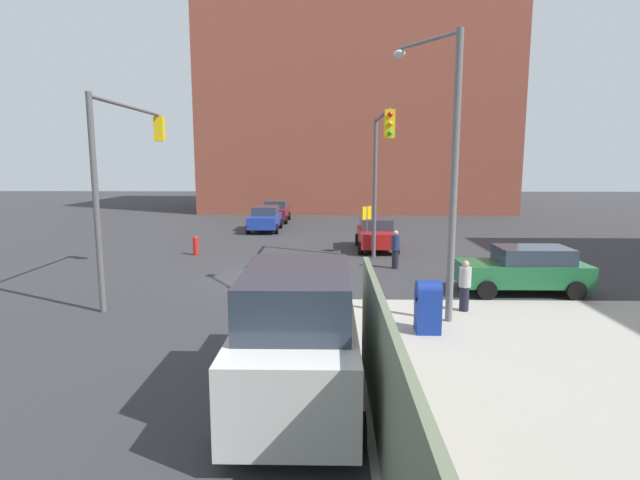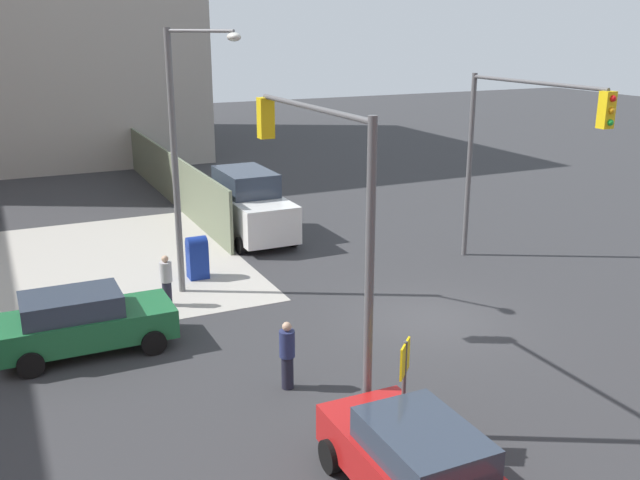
{
  "view_description": "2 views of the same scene",
  "coord_description": "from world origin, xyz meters",
  "px_view_note": "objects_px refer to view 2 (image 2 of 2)",
  "views": [
    {
      "loc": [
        19.03,
        2.39,
        4.49
      ],
      "look_at": [
        1.47,
        2.04,
        1.76
      ],
      "focal_mm": 28.0,
      "sensor_mm": 36.0,
      "label": 1
    },
    {
      "loc": [
        -15.72,
        10.81,
        8.04
      ],
      "look_at": [
        1.55,
        2.71,
        2.29
      ],
      "focal_mm": 40.0,
      "sensor_mm": 36.0,
      "label": 2
    }
  ],
  "objects_px": {
    "traffic_signal_nw_corner": "(320,192)",
    "van_white_delivery": "(249,205)",
    "traffic_signal_se_corner": "(518,136)",
    "coupe_green": "(84,321)",
    "pedestrian_crossing": "(287,354)",
    "street_lamp_corner": "(183,144)",
    "mailbox_blue": "(197,256)",
    "hatchback_red": "(414,461)",
    "pedestrian_waiting": "(166,280)"
  },
  "relations": [
    {
      "from": "pedestrian_crossing",
      "to": "pedestrian_waiting",
      "type": "distance_m",
      "value": 6.33
    },
    {
      "from": "hatchback_red",
      "to": "pedestrian_crossing",
      "type": "distance_m",
      "value": 4.78
    },
    {
      "from": "traffic_signal_se_corner",
      "to": "street_lamp_corner",
      "type": "height_order",
      "value": "street_lamp_corner"
    },
    {
      "from": "street_lamp_corner",
      "to": "traffic_signal_se_corner",
      "type": "bearing_deg",
      "value": -105.52
    },
    {
      "from": "traffic_signal_se_corner",
      "to": "pedestrian_crossing",
      "type": "bearing_deg",
      "value": 112.85
    },
    {
      "from": "mailbox_blue",
      "to": "coupe_green",
      "type": "xyz_separation_m",
      "value": [
        -4.22,
        4.15,
        0.08
      ]
    },
    {
      "from": "coupe_green",
      "to": "pedestrian_crossing",
      "type": "height_order",
      "value": "pedestrian_crossing"
    },
    {
      "from": "traffic_signal_se_corner",
      "to": "mailbox_blue",
      "type": "xyz_separation_m",
      "value": [
        4.11,
        9.5,
        -3.91
      ]
    },
    {
      "from": "van_white_delivery",
      "to": "hatchback_red",
      "type": "bearing_deg",
      "value": 169.85
    },
    {
      "from": "pedestrian_waiting",
      "to": "street_lamp_corner",
      "type": "bearing_deg",
      "value": -24.98
    },
    {
      "from": "traffic_signal_nw_corner",
      "to": "pedestrian_crossing",
      "type": "height_order",
      "value": "traffic_signal_nw_corner"
    },
    {
      "from": "traffic_signal_nw_corner",
      "to": "traffic_signal_se_corner",
      "type": "relative_size",
      "value": 1.0
    },
    {
      "from": "mailbox_blue",
      "to": "van_white_delivery",
      "type": "xyz_separation_m",
      "value": [
        3.86,
        -3.2,
        0.52
      ]
    },
    {
      "from": "van_white_delivery",
      "to": "traffic_signal_se_corner",
      "type": "bearing_deg",
      "value": -141.68
    },
    {
      "from": "coupe_green",
      "to": "street_lamp_corner",
      "type": "bearing_deg",
      "value": -50.65
    },
    {
      "from": "hatchback_red",
      "to": "traffic_signal_se_corner",
      "type": "bearing_deg",
      "value": -46.46
    },
    {
      "from": "coupe_green",
      "to": "traffic_signal_se_corner",
      "type": "bearing_deg",
      "value": -89.54
    },
    {
      "from": "hatchback_red",
      "to": "pedestrian_crossing",
      "type": "height_order",
      "value": "pedestrian_crossing"
    },
    {
      "from": "traffic_signal_nw_corner",
      "to": "pedestrian_waiting",
      "type": "relative_size",
      "value": 4.13
    },
    {
      "from": "street_lamp_corner",
      "to": "mailbox_blue",
      "type": "bearing_deg",
      "value": -24.53
    },
    {
      "from": "street_lamp_corner",
      "to": "hatchback_red",
      "type": "xyz_separation_m",
      "value": [
        -11.65,
        -0.79,
        -3.86
      ]
    },
    {
      "from": "street_lamp_corner",
      "to": "van_white_delivery",
      "type": "xyz_separation_m",
      "value": [
        5.17,
        -3.8,
        -3.42
      ]
    },
    {
      "from": "pedestrian_crossing",
      "to": "traffic_signal_se_corner",
      "type": "bearing_deg",
      "value": 42.45
    },
    {
      "from": "mailbox_blue",
      "to": "hatchback_red",
      "type": "xyz_separation_m",
      "value": [
        -12.96,
        -0.19,
        0.08
      ]
    },
    {
      "from": "street_lamp_corner",
      "to": "van_white_delivery",
      "type": "relative_size",
      "value": 1.48
    },
    {
      "from": "traffic_signal_nw_corner",
      "to": "traffic_signal_se_corner",
      "type": "distance_m",
      "value": 10.01
    },
    {
      "from": "street_lamp_corner",
      "to": "hatchback_red",
      "type": "height_order",
      "value": "street_lamp_corner"
    },
    {
      "from": "mailbox_blue",
      "to": "coupe_green",
      "type": "height_order",
      "value": "coupe_green"
    },
    {
      "from": "traffic_signal_se_corner",
      "to": "van_white_delivery",
      "type": "relative_size",
      "value": 1.2
    },
    {
      "from": "traffic_signal_nw_corner",
      "to": "pedestrian_waiting",
      "type": "bearing_deg",
      "value": 17.11
    },
    {
      "from": "street_lamp_corner",
      "to": "pedestrian_crossing",
      "type": "xyz_separation_m",
      "value": [
        -6.89,
        -0.4,
        -3.85
      ]
    },
    {
      "from": "hatchback_red",
      "to": "van_white_delivery",
      "type": "xyz_separation_m",
      "value": [
        16.82,
        -3.01,
        0.44
      ]
    },
    {
      "from": "traffic_signal_se_corner",
      "to": "van_white_delivery",
      "type": "bearing_deg",
      "value": 38.32
    },
    {
      "from": "street_lamp_corner",
      "to": "pedestrian_crossing",
      "type": "bearing_deg",
      "value": -176.7
    },
    {
      "from": "mailbox_blue",
      "to": "hatchback_red",
      "type": "bearing_deg",
      "value": -179.16
    },
    {
      "from": "traffic_signal_nw_corner",
      "to": "pedestrian_crossing",
      "type": "distance_m",
      "value": 3.87
    },
    {
      "from": "traffic_signal_se_corner",
      "to": "pedestrian_waiting",
      "type": "relative_size",
      "value": 4.13
    },
    {
      "from": "traffic_signal_nw_corner",
      "to": "van_white_delivery",
      "type": "xyz_separation_m",
      "value": [
        12.35,
        -2.7,
        -3.37
      ]
    },
    {
      "from": "street_lamp_corner",
      "to": "pedestrian_crossing",
      "type": "height_order",
      "value": "street_lamp_corner"
    },
    {
      "from": "traffic_signal_se_corner",
      "to": "hatchback_red",
      "type": "bearing_deg",
      "value": 133.54
    },
    {
      "from": "pedestrian_waiting",
      "to": "van_white_delivery",
      "type": "bearing_deg",
      "value": -11.17
    },
    {
      "from": "traffic_signal_se_corner",
      "to": "pedestrian_crossing",
      "type": "distance_m",
      "value": 11.2
    },
    {
      "from": "street_lamp_corner",
      "to": "hatchback_red",
      "type": "distance_m",
      "value": 12.3
    },
    {
      "from": "street_lamp_corner",
      "to": "van_white_delivery",
      "type": "distance_m",
      "value": 7.27
    },
    {
      "from": "mailbox_blue",
      "to": "traffic_signal_nw_corner",
      "type": "bearing_deg",
      "value": -176.63
    },
    {
      "from": "hatchback_red",
      "to": "pedestrian_crossing",
      "type": "xyz_separation_m",
      "value": [
        4.76,
        0.39,
        0.01
      ]
    },
    {
      "from": "hatchback_red",
      "to": "pedestrian_crossing",
      "type": "relative_size",
      "value": 2.45
    },
    {
      "from": "street_lamp_corner",
      "to": "coupe_green",
      "type": "relative_size",
      "value": 1.86
    },
    {
      "from": "hatchback_red",
      "to": "coupe_green",
      "type": "xyz_separation_m",
      "value": [
        8.74,
        4.34,
        0.0
      ]
    },
    {
      "from": "traffic_signal_se_corner",
      "to": "mailbox_blue",
      "type": "distance_m",
      "value": 11.07
    }
  ]
}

